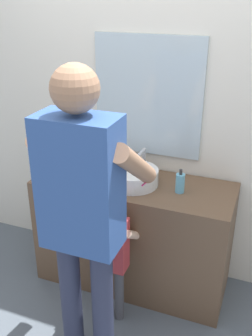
{
  "coord_description": "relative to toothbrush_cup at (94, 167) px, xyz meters",
  "views": [
    {
      "loc": [
        0.83,
        -1.97,
        2.06
      ],
      "look_at": [
        0.0,
        0.15,
        1.02
      ],
      "focal_mm": 41.6,
      "sensor_mm": 36.0,
      "label": 1
    }
  ],
  "objects": [
    {
      "name": "ground_plane",
      "position": [
        0.33,
        -0.34,
        -0.89
      ],
      "size": [
        14.0,
        14.0,
        0.0
      ],
      "primitive_type": "plane",
      "color": "slate"
    },
    {
      "name": "sink_basin",
      "position": [
        0.33,
        -0.06,
        0.0
      ],
      "size": [
        0.35,
        0.35,
        0.11
      ],
      "color": "silver",
      "rests_on": "vanity_cabinet"
    },
    {
      "name": "back_wall",
      "position": [
        0.33,
        0.28,
        0.46
      ],
      "size": [
        4.4,
        0.1,
        2.7
      ],
      "color": "silver",
      "rests_on": "ground"
    },
    {
      "name": "vanity_cabinet",
      "position": [
        0.33,
        -0.04,
        -0.47
      ],
      "size": [
        1.39,
        0.54,
        0.84
      ],
      "primitive_type": "cube",
      "color": "brown",
      "rests_on": "ground"
    },
    {
      "name": "toothbrush_cup",
      "position": [
        0.0,
        0.0,
        0.0
      ],
      "size": [
        0.07,
        0.07,
        0.21
      ],
      "color": "silver",
      "rests_on": "vanity_cabinet"
    },
    {
      "name": "soap_bottle",
      "position": [
        0.66,
        -0.05,
        0.01
      ],
      "size": [
        0.06,
        0.06,
        0.16
      ],
      "color": "#66B2D1",
      "rests_on": "vanity_cabinet"
    },
    {
      "name": "faucet",
      "position": [
        0.33,
        0.16,
        0.03
      ],
      "size": [
        0.18,
        0.14,
        0.18
      ],
      "color": "#B7BABF",
      "rests_on": "vanity_cabinet"
    },
    {
      "name": "child_toddler",
      "position": [
        0.33,
        -0.44,
        -0.35
      ],
      "size": [
        0.28,
        0.28,
        0.91
      ],
      "color": "#47474C",
      "rests_on": "ground"
    },
    {
      "name": "adult_parent",
      "position": [
        0.31,
        -0.76,
        0.17
      ],
      "size": [
        0.55,
        0.58,
        1.77
      ],
      "color": "#2D334C",
      "rests_on": "ground"
    }
  ]
}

